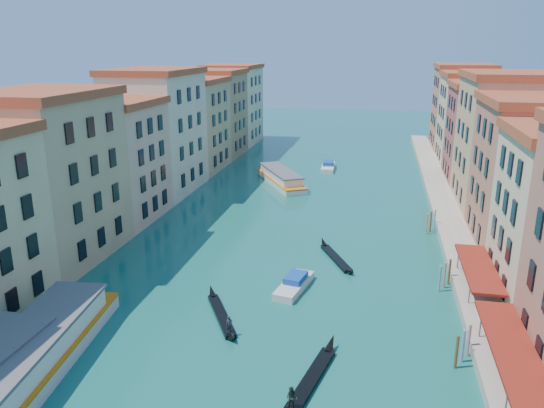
{
  "coord_description": "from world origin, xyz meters",
  "views": [
    {
      "loc": [
        11.54,
        -13.91,
        24.75
      ],
      "look_at": [
        -0.48,
        44.8,
        6.7
      ],
      "focal_mm": 35.0,
      "sensor_mm": 36.0,
      "label": 1
    }
  ],
  "objects_px": {
    "vaporetto_near": "(31,356)",
    "vaporetto_far": "(281,177)",
    "gondola_fore": "(221,314)",
    "gondola_right": "(309,380)"
  },
  "relations": [
    {
      "from": "vaporetto_far",
      "to": "gondola_right",
      "type": "bearing_deg",
      "value": -106.53
    },
    {
      "from": "vaporetto_near",
      "to": "gondola_fore",
      "type": "relative_size",
      "value": 2.37
    },
    {
      "from": "gondola_fore",
      "to": "gondola_right",
      "type": "bearing_deg",
      "value": -71.13
    },
    {
      "from": "gondola_right",
      "to": "vaporetto_near",
      "type": "bearing_deg",
      "value": -159.87
    },
    {
      "from": "vaporetto_near",
      "to": "vaporetto_far",
      "type": "xyz_separation_m",
      "value": [
        8.03,
        62.17,
        -0.35
      ]
    },
    {
      "from": "vaporetto_near",
      "to": "gondola_fore",
      "type": "xyz_separation_m",
      "value": [
        11.83,
        11.53,
        -1.17
      ]
    },
    {
      "from": "vaporetto_far",
      "to": "gondola_right",
      "type": "xyz_separation_m",
      "value": [
        13.35,
        -59.29,
        -0.73
      ]
    },
    {
      "from": "vaporetto_far",
      "to": "gondola_fore",
      "type": "bearing_deg",
      "value": -114.93
    },
    {
      "from": "vaporetto_near",
      "to": "gondola_fore",
      "type": "distance_m",
      "value": 16.56
    },
    {
      "from": "vaporetto_far",
      "to": "gondola_right",
      "type": "relative_size",
      "value": 1.48
    }
  ]
}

